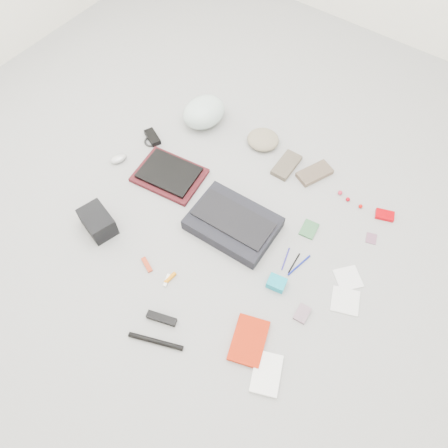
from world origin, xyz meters
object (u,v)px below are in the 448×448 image
Objects in this scene: book_red at (249,341)px; accordion_wallet at (277,283)px; laptop at (169,173)px; camera_bag at (98,222)px; bike_helmet at (204,112)px; messenger_bag at (233,223)px.

accordion_wallet reaches higher than book_red.
book_red is at bearing -37.63° from laptop.
camera_bag is at bearing 158.78° from book_red.
laptop is 1.13× the size of bike_helmet.
accordion_wallet is (0.85, -0.21, -0.01)m from laptop.
camera_bag is 0.83× the size of book_red.
laptop is (-0.49, 0.06, -0.00)m from messenger_bag.
messenger_bag reaches higher than laptop.
book_red is (0.41, -0.45, -0.03)m from messenger_bag.
laptop reaches higher than book_red.
accordion_wallet is (-0.05, 0.31, 0.01)m from book_red.
book_red is 0.31m from accordion_wallet.
book_red is at bearing 14.10° from camera_bag.
camera_bag is (-0.56, -0.42, 0.02)m from messenger_bag.
bike_helmet is at bearing 94.57° from laptop.
messenger_bag is 0.61m from book_red.
accordion_wallet is at bearing 79.91° from book_red.
messenger_bag reaches higher than accordion_wallet.
accordion_wallet is at bearing -21.42° from laptop.
messenger_bag is at bearing 52.72° from camera_bag.
accordion_wallet is at bearing -24.46° from messenger_bag.
bike_helmet reaches higher than messenger_bag.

